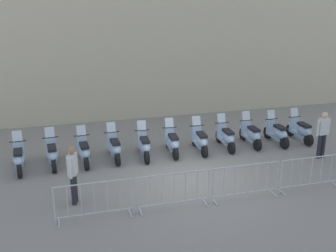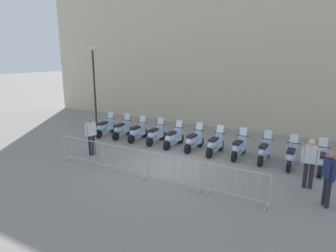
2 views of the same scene
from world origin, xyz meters
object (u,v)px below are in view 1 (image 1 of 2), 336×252
at_px(motorcycle_1, 52,154).
at_px(motorcycle_4, 144,146).
at_px(motorcycle_8, 251,135).
at_px(barrier_segment_0, 94,201).
at_px(motorcycle_0, 19,158).
at_px(barrier_segment_1, 174,191).
at_px(officer_by_barriers, 73,171).
at_px(barrier_segment_2, 246,182).
at_px(barrier_segment_3, 311,174).
at_px(motorcycle_3, 114,148).
at_px(officer_mid_plaza, 323,132).
at_px(motorcycle_6, 200,140).
at_px(motorcycle_5, 172,143).
at_px(motorcycle_9, 277,133).
at_px(motorcycle_7, 226,137).
at_px(motorcycle_10, 301,130).
at_px(motorcycle_2, 84,152).

distance_m(motorcycle_1, motorcycle_4, 3.20).
xyz_separation_m(motorcycle_8, barrier_segment_0, (-5.92, -4.67, 0.07)).
bearing_deg(motorcycle_0, motorcycle_8, 7.85).
distance_m(motorcycle_8, barrier_segment_1, 5.81).
height_order(motorcycle_8, officer_by_barriers, officer_by_barriers).
bearing_deg(barrier_segment_2, barrier_segment_3, 6.96).
height_order(barrier_segment_0, barrier_segment_1, same).
bearing_deg(motorcycle_8, motorcycle_0, -172.15).
xyz_separation_m(motorcycle_3, officer_by_barriers, (-1.20, -3.02, 0.53)).
xyz_separation_m(barrier_segment_0, officer_mid_plaza, (7.99, 3.10, 0.46)).
relative_size(motorcycle_3, motorcycle_8, 1.00).
distance_m(motorcycle_8, barrier_segment_3, 3.92).
height_order(motorcycle_6, motorcycle_8, same).
bearing_deg(motorcycle_6, motorcycle_5, -175.70).
distance_m(motorcycle_8, barrier_segment_0, 7.54).
bearing_deg(motorcycle_9, motorcycle_7, -174.86).
height_order(motorcycle_9, barrier_segment_0, motorcycle_9).
height_order(barrier_segment_1, barrier_segment_2, same).
bearing_deg(motorcycle_10, motorcycle_9, -171.70).
bearing_deg(barrier_segment_3, officer_by_barriers, 178.45).
bearing_deg(officer_mid_plaza, motorcycle_9, 121.72).
relative_size(motorcycle_6, barrier_segment_3, 0.84).
relative_size(motorcycle_9, motorcycle_10, 1.00).
xyz_separation_m(motorcycle_2, motorcycle_5, (3.18, 0.42, 0.00)).
distance_m(motorcycle_2, motorcycle_6, 4.28).
relative_size(motorcycle_6, officer_mid_plaza, 1.00).
relative_size(motorcycle_0, barrier_segment_1, 0.84).
bearing_deg(motorcycle_10, motorcycle_5, -173.24).
height_order(motorcycle_2, motorcycle_10, same).
relative_size(motorcycle_1, motorcycle_7, 1.00).
relative_size(motorcycle_10, barrier_segment_0, 0.84).
bearing_deg(motorcycle_7, motorcycle_5, -172.39).
xyz_separation_m(motorcycle_4, barrier_segment_3, (4.74, -3.26, 0.07)).
relative_size(motorcycle_4, officer_mid_plaza, 1.00).
xyz_separation_m(barrier_segment_2, officer_by_barriers, (-4.87, 0.45, 0.46)).
distance_m(motorcycle_2, motorcycle_5, 3.20).
height_order(motorcycle_5, barrier_segment_3, motorcycle_5).
bearing_deg(motorcycle_0, barrier_segment_2, -23.53).
bearing_deg(motorcycle_6, motorcycle_4, -173.07).
relative_size(motorcycle_3, motorcycle_6, 1.00).
bearing_deg(motorcycle_0, motorcycle_1, 12.99).
bearing_deg(barrier_segment_1, motorcycle_7, 57.33).
bearing_deg(officer_mid_plaza, motorcycle_10, 87.68).
height_order(motorcycle_2, motorcycle_9, same).
xyz_separation_m(motorcycle_6, motorcycle_7, (1.06, 0.20, 0.00)).
height_order(motorcycle_0, motorcycle_4, same).
xyz_separation_m(motorcycle_0, motorcycle_4, (4.24, 0.55, 0.00)).
xyz_separation_m(motorcycle_8, motorcycle_10, (2.14, 0.19, 0.00)).
height_order(motorcycle_5, officer_by_barriers, officer_by_barriers).
bearing_deg(barrier_segment_1, barrier_segment_3, 6.96).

